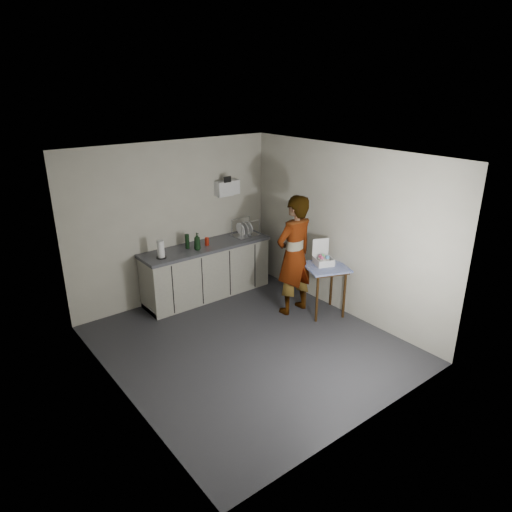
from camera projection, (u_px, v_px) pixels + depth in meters
ground at (249, 344)px, 6.36m from camera, size 4.00×4.00×0.00m
wall_back at (174, 223)px, 7.36m from camera, size 3.60×0.02×2.60m
wall_right at (342, 232)px, 6.93m from camera, size 0.02×4.00×2.60m
wall_left at (115, 295)px, 4.87m from camera, size 0.02×4.00×2.60m
ceiling at (248, 156)px, 5.44m from camera, size 3.60×4.00×0.01m
kitchen_counter at (207, 272)px, 7.69m from camera, size 2.24×0.62×0.91m
wall_shelf at (227, 188)px, 7.73m from camera, size 0.42×0.18×0.37m
side_table at (326, 272)px, 6.99m from camera, size 0.80×0.80×0.80m
standing_man at (294, 255)px, 6.98m from camera, size 0.71×0.48×1.89m
soap_bottle at (197, 241)px, 7.26m from camera, size 0.11×0.11×0.28m
soda_can at (207, 241)px, 7.49m from camera, size 0.07×0.07×0.13m
dark_bottle at (187, 241)px, 7.33m from camera, size 0.07×0.07×0.24m
paper_towel at (161, 250)px, 6.92m from camera, size 0.16×0.16×0.28m
dish_rack at (245, 232)px, 7.94m from camera, size 0.43×0.32×0.30m
bakery_box at (323, 259)px, 7.00m from camera, size 0.35×0.36×0.38m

